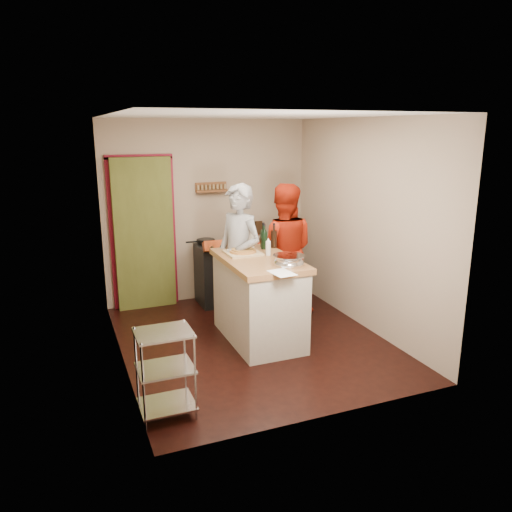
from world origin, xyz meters
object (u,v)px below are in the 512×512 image
at_px(stove, 219,273).
at_px(person_red, 283,250).
at_px(island, 259,297).
at_px(person_stripe, 239,258).
at_px(wire_shelving, 165,369).

relative_size(stove, person_red, 0.56).
height_order(island, person_stripe, person_stripe).
bearing_deg(stove, wire_shelving, -116.85).
bearing_deg(person_stripe, wire_shelving, -64.54).
distance_m(island, person_stripe, 0.57).
xyz_separation_m(stove, island, (0.05, -1.41, 0.08)).
bearing_deg(stove, island, -88.05).
height_order(island, person_red, person_red).
relative_size(stove, wire_shelving, 1.26).
relative_size(stove, person_stripe, 0.55).
xyz_separation_m(person_stripe, person_red, (0.72, 0.26, -0.02)).
bearing_deg(wire_shelving, stove, 63.15).
bearing_deg(wire_shelving, person_stripe, 51.96).
bearing_deg(island, person_stripe, 103.74).
bearing_deg(island, person_red, 47.43).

